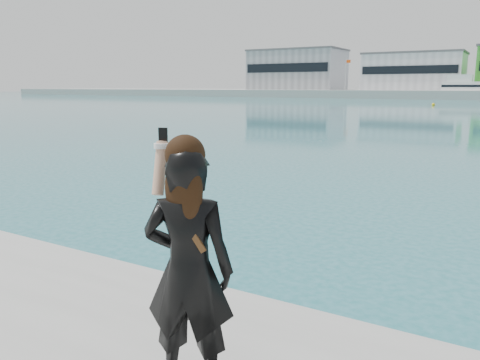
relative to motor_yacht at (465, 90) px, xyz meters
The scene contains 6 objects.
warehouse_grey_left 49.00m from the motor_yacht, 163.92° to the left, with size 26.52×16.36×11.50m.
warehouse_white 19.84m from the motor_yacht, 135.60° to the left, with size 24.48×15.35×9.50m.
flagpole_left 30.71m from the motor_yacht, 167.64° to the left, with size 1.28×0.16×8.00m.
motor_yacht is the anchor object (origin of this frame).
buoy_far 39.13m from the motor_yacht, 91.28° to the right, with size 0.50×0.50×0.50m, color yellow.
woman 115.36m from the motor_yacht, 85.81° to the right, with size 0.74×0.60×1.84m.
Camera 1 is at (2.04, -2.98, 2.92)m, focal length 35.00 mm.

